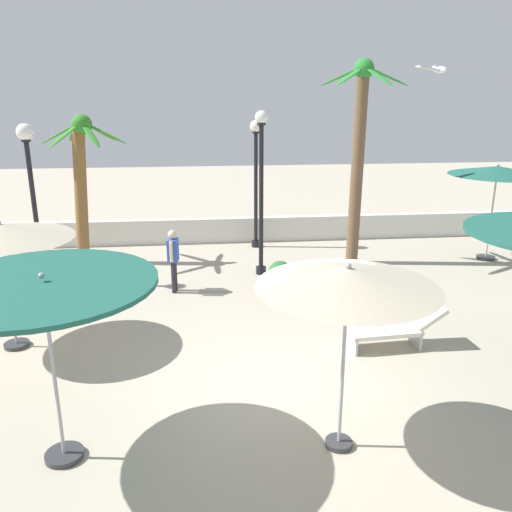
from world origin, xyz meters
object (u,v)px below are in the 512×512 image
Objects in this scene: palm_tree_1 at (359,144)px; lounge_chair_0 at (396,328)px; patio_umbrella_0 at (44,293)px; seagull_0 at (440,69)px; lamp_post_0 at (31,183)px; patio_umbrella_3 at (497,172)px; patio_umbrella_1 at (348,279)px; palm_tree_0 at (81,172)px; lamp_post_3 at (261,183)px; patio_umbrella_4 at (0,233)px; guest_1 at (173,255)px; planter at (280,279)px; lamp_post_1 at (256,171)px.

palm_tree_1 is 6.12m from lounge_chair_0.
seagull_0 is (6.25, 3.16, 2.76)m from patio_umbrella_0.
lamp_post_0 is 9.59m from seagull_0.
lamp_post_0 reaches higher than patio_umbrella_0.
patio_umbrella_0 is at bearing -142.68° from patio_umbrella_3.
palm_tree_1 is at bearing 72.87° from patio_umbrella_1.
patio_umbrella_1 is at bearing -50.23° from lamp_post_0.
seagull_0 is at bearing -24.76° from lamp_post_0.
seagull_0 is (7.58, -5.66, 2.54)m from palm_tree_0.
patio_umbrella_4 is at bearing -144.22° from lamp_post_3.
lamp_post_0 is at bearing 166.00° from guest_1.
patio_umbrella_4 is 7.70m from lounge_chair_0.
lamp_post_3 is 5.12× the size of planter.
palm_tree_0 is 4.05m from guest_1.
lamp_post_0 is 5.72m from lamp_post_3.
lounge_chair_0 is (2.13, -4.59, -2.13)m from lamp_post_3.
lamp_post_3 reaches higher than patio_umbrella_3.
palm_tree_0 is 6.43m from planter.
planter is at bearing -79.24° from lamp_post_3.
patio_umbrella_0 is at bearing -115.92° from lamp_post_3.
seagull_0 is (2.70, -4.15, 2.66)m from lamp_post_3.
lamp_post_3 reaches higher than patio_umbrella_0.
patio_umbrella_0 is at bearing -63.68° from patio_umbrella_4.
patio_umbrella_3 is 0.69× the size of lamp_post_0.
lamp_post_1 is at bearing 92.22° from planter.
palm_tree_1 reaches higher than lamp_post_1.
lounge_chair_0 is 4.84m from seagull_0.
guest_1 is (-2.57, 6.33, -1.56)m from patio_umbrella_1.
guest_1 is at bearing 112.10° from patio_umbrella_1.
guest_1 is 7.21m from seagull_0.
seagull_0 is at bearing -131.06° from patio_umbrella_3.
patio_umbrella_0 is 3.91m from patio_umbrella_4.
lounge_chair_0 is (7.01, -6.10, -2.24)m from palm_tree_0.
patio_umbrella_1 is 7.00m from guest_1.
patio_umbrella_0 is 2.98× the size of seagull_0.
palm_tree_1 reaches higher than patio_umbrella_3.
seagull_0 is (-0.08, -4.85, 1.77)m from palm_tree_1.
patio_umbrella_1 is at bearing -33.29° from patio_umbrella_4.
patio_umbrella_1 is 7.45m from lamp_post_3.
lamp_post_0 is (-0.83, -1.78, 0.03)m from palm_tree_0.
patio_umbrella_3 reaches higher than planter.
lounge_chair_0 is at bearing -74.56° from lamp_post_1.
lamp_post_1 reaches higher than planter.
palm_tree_1 is (2.51, 8.14, 0.90)m from patio_umbrella_1.
lounge_chair_0 is at bearing -58.76° from planter.
patio_umbrella_3 is at bearing 48.94° from seagull_0.
patio_umbrella_1 is at bearing -129.23° from patio_umbrella_3.
patio_umbrella_0 is 10.61m from lamp_post_1.
lamp_post_0 is at bearing 96.86° from patio_umbrella_4.
patio_umbrella_3 is 6.89m from lamp_post_3.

